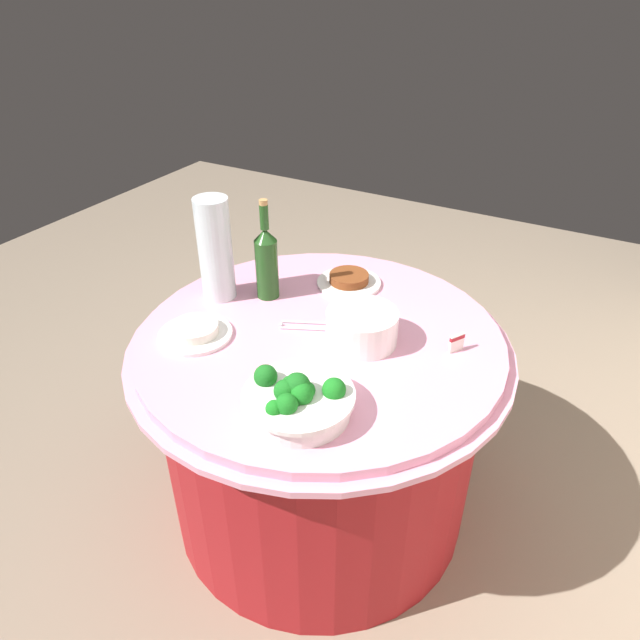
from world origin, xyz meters
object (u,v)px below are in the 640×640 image
at_px(decorative_fruit_vase, 216,254).
at_px(label_placard_front, 457,342).
at_px(food_plate_rice, 195,332).
at_px(serving_tongs, 305,326).
at_px(wine_bottle, 267,261).
at_px(food_plate_stir_fry, 349,280).
at_px(broccoli_bowl, 298,398).
at_px(plate_stack, 362,327).

bearing_deg(decorative_fruit_vase, label_placard_front, 95.49).
bearing_deg(food_plate_rice, serving_tongs, 127.97).
height_order(wine_bottle, label_placard_front, wine_bottle).
bearing_deg(wine_bottle, food_plate_stir_fry, 134.62).
height_order(broccoli_bowl, label_placard_front, broccoli_bowl).
bearing_deg(wine_bottle, serving_tongs, 62.74).
relative_size(wine_bottle, serving_tongs, 2.05).
xyz_separation_m(decorative_fruit_vase, food_plate_rice, (0.23, 0.08, -0.14)).
bearing_deg(decorative_fruit_vase, food_plate_rice, 20.02).
xyz_separation_m(broccoli_bowl, decorative_fruit_vase, (-0.37, -0.53, 0.11)).
relative_size(plate_stack, food_plate_rice, 0.95).
distance_m(decorative_fruit_vase, food_plate_rice, 0.28).
bearing_deg(food_plate_stir_fry, wine_bottle, -45.38).
bearing_deg(broccoli_bowl, label_placard_front, 149.72).
bearing_deg(broccoli_bowl, plate_stack, 179.59).
xyz_separation_m(broccoli_bowl, label_placard_front, (-0.45, 0.26, -0.01)).
bearing_deg(label_placard_front, decorative_fruit_vase, -84.51).
height_order(plate_stack, wine_bottle, wine_bottle).
bearing_deg(plate_stack, serving_tongs, -85.86).
relative_size(plate_stack, wine_bottle, 0.62).
height_order(broccoli_bowl, food_plate_stir_fry, broccoli_bowl).
xyz_separation_m(serving_tongs, label_placard_front, (-0.10, 0.44, 0.03)).
bearing_deg(food_plate_stir_fry, plate_stack, 32.78).
distance_m(decorative_fruit_vase, label_placard_front, 0.80).
bearing_deg(serving_tongs, broccoli_bowl, 27.85).
bearing_deg(broccoli_bowl, food_plate_stir_fry, -164.16).
bearing_deg(label_placard_front, wine_bottle, -90.19).
xyz_separation_m(wine_bottle, serving_tongs, (0.10, 0.20, -0.12)).
relative_size(decorative_fruit_vase, food_plate_rice, 1.55).
bearing_deg(food_plate_stir_fry, serving_tongs, 0.28).
bearing_deg(decorative_fruit_vase, broccoli_bowl, 54.78).
bearing_deg(broccoli_bowl, wine_bottle, -139.43).
distance_m(food_plate_stir_fry, label_placard_front, 0.49).
height_order(broccoli_bowl, wine_bottle, wine_bottle).
bearing_deg(broccoli_bowl, food_plate_rice, -107.77).
bearing_deg(food_plate_rice, label_placard_front, 113.46).
xyz_separation_m(broccoli_bowl, plate_stack, (-0.36, 0.00, 0.00)).
xyz_separation_m(wine_bottle, food_plate_stir_fry, (-0.20, 0.20, -0.11)).
relative_size(decorative_fruit_vase, label_placard_front, 6.18).
relative_size(decorative_fruit_vase, food_plate_stir_fry, 1.55).
distance_m(broccoli_bowl, food_plate_rice, 0.47).
xyz_separation_m(decorative_fruit_vase, food_plate_stir_fry, (-0.28, 0.34, -0.14)).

